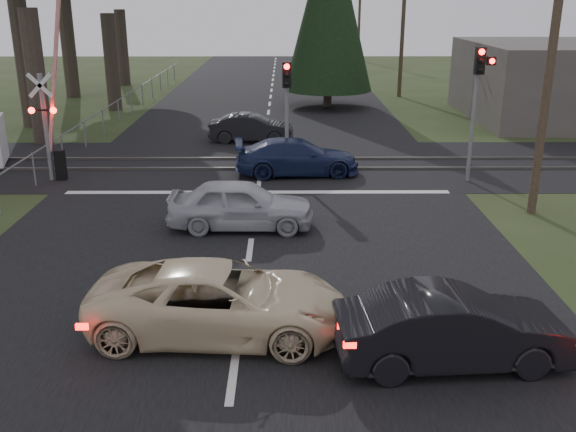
{
  "coord_description": "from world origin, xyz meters",
  "views": [
    {
      "loc": [
        0.91,
        -12.63,
        6.32
      ],
      "look_at": [
        0.99,
        1.96,
        1.3
      ],
      "focal_mm": 40.0,
      "sensor_mm": 36.0,
      "label": 1
    }
  ],
  "objects_px": {
    "cream_coupe": "(220,301)",
    "silver_car": "(241,205)",
    "traffic_signal_right": "(478,89)",
    "dark_hatchback": "(453,328)",
    "blue_sedan": "(297,157)",
    "utility_pole_far": "(359,12)",
    "crossing_signal": "(52,124)",
    "utility_pole_near": "(551,55)",
    "dark_car_far": "(251,128)",
    "utility_pole_mid": "(403,22)",
    "traffic_signal_center": "(287,98)"
  },
  "relations": [
    {
      "from": "crossing_signal",
      "to": "utility_pole_far",
      "type": "relative_size",
      "value": 0.77
    },
    {
      "from": "dark_car_far",
      "to": "utility_pole_near",
      "type": "bearing_deg",
      "value": -135.88
    },
    {
      "from": "utility_pole_mid",
      "to": "blue_sedan",
      "type": "height_order",
      "value": "utility_pole_mid"
    },
    {
      "from": "utility_pole_near",
      "to": "utility_pole_mid",
      "type": "height_order",
      "value": "same"
    },
    {
      "from": "utility_pole_far",
      "to": "traffic_signal_center",
      "type": "bearing_deg",
      "value": -99.6
    },
    {
      "from": "dark_hatchback",
      "to": "crossing_signal",
      "type": "bearing_deg",
      "value": 37.95
    },
    {
      "from": "traffic_signal_right",
      "to": "utility_pole_far",
      "type": "height_order",
      "value": "utility_pole_far"
    },
    {
      "from": "crossing_signal",
      "to": "blue_sedan",
      "type": "xyz_separation_m",
      "value": [
        8.65,
        0.74,
        -1.39
      ]
    },
    {
      "from": "crossing_signal",
      "to": "traffic_signal_right",
      "type": "bearing_deg",
      "value": -1.21
    },
    {
      "from": "dark_hatchback",
      "to": "blue_sedan",
      "type": "bearing_deg",
      "value": 6.65
    },
    {
      "from": "dark_car_far",
      "to": "crossing_signal",
      "type": "bearing_deg",
      "value": 136.32
    },
    {
      "from": "cream_coupe",
      "to": "silver_car",
      "type": "xyz_separation_m",
      "value": [
        0.02,
        6.06,
        0.0
      ]
    },
    {
      "from": "utility_pole_far",
      "to": "utility_pole_near",
      "type": "bearing_deg",
      "value": -90.0
    },
    {
      "from": "crossing_signal",
      "to": "traffic_signal_right",
      "type": "distance_m",
      "value": 14.88
    },
    {
      "from": "crossing_signal",
      "to": "utility_pole_near",
      "type": "height_order",
      "value": "utility_pole_near"
    },
    {
      "from": "blue_sedan",
      "to": "utility_pole_far",
      "type": "bearing_deg",
      "value": -13.42
    },
    {
      "from": "utility_pole_near",
      "to": "cream_coupe",
      "type": "relative_size",
      "value": 1.79
    },
    {
      "from": "utility_pole_near",
      "to": "utility_pole_mid",
      "type": "xyz_separation_m",
      "value": [
        0.0,
        24.0,
        0.0
      ]
    },
    {
      "from": "cream_coupe",
      "to": "utility_pole_far",
      "type": "bearing_deg",
      "value": -5.48
    },
    {
      "from": "cream_coupe",
      "to": "blue_sedan",
      "type": "bearing_deg",
      "value": -4.8
    },
    {
      "from": "silver_car",
      "to": "dark_hatchback",
      "type": "bearing_deg",
      "value": -148.27
    },
    {
      "from": "utility_pole_mid",
      "to": "cream_coupe",
      "type": "bearing_deg",
      "value": -105.76
    },
    {
      "from": "traffic_signal_right",
      "to": "utility_pole_near",
      "type": "xyz_separation_m",
      "value": [
        0.95,
        -3.47,
        1.41
      ]
    },
    {
      "from": "utility_pole_mid",
      "to": "utility_pole_far",
      "type": "relative_size",
      "value": 1.0
    },
    {
      "from": "crossing_signal",
      "to": "blue_sedan",
      "type": "distance_m",
      "value": 8.79
    },
    {
      "from": "utility_pole_near",
      "to": "dark_car_far",
      "type": "height_order",
      "value": "utility_pole_near"
    },
    {
      "from": "traffic_signal_center",
      "to": "cream_coupe",
      "type": "bearing_deg",
      "value": -96.4
    },
    {
      "from": "traffic_signal_right",
      "to": "silver_car",
      "type": "height_order",
      "value": "traffic_signal_right"
    },
    {
      "from": "utility_pole_near",
      "to": "silver_car",
      "type": "height_order",
      "value": "utility_pole_near"
    },
    {
      "from": "crossing_signal",
      "to": "traffic_signal_center",
      "type": "bearing_deg",
      "value": 6.15
    },
    {
      "from": "crossing_signal",
      "to": "utility_pole_near",
      "type": "distance_m",
      "value": 16.44
    },
    {
      "from": "traffic_signal_right",
      "to": "utility_pole_mid",
      "type": "distance_m",
      "value": 20.6
    },
    {
      "from": "crossing_signal",
      "to": "silver_car",
      "type": "bearing_deg",
      "value": -36.24
    },
    {
      "from": "traffic_signal_center",
      "to": "dark_car_far",
      "type": "bearing_deg",
      "value": 105.99
    },
    {
      "from": "crossing_signal",
      "to": "utility_pole_mid",
      "type": "relative_size",
      "value": 0.77
    },
    {
      "from": "utility_pole_near",
      "to": "cream_coupe",
      "type": "bearing_deg",
      "value": -140.23
    },
    {
      "from": "utility_pole_far",
      "to": "cream_coupe",
      "type": "xyz_separation_m",
      "value": [
        -8.85,
        -56.37,
        -4.03
      ]
    },
    {
      "from": "traffic_signal_right",
      "to": "dark_car_far",
      "type": "distance_m",
      "value": 10.9
    },
    {
      "from": "traffic_signal_center",
      "to": "dark_hatchback",
      "type": "relative_size",
      "value": 0.97
    },
    {
      "from": "utility_pole_near",
      "to": "utility_pole_far",
      "type": "bearing_deg",
      "value": 90.0
    },
    {
      "from": "crossing_signal",
      "to": "blue_sedan",
      "type": "bearing_deg",
      "value": 4.9
    },
    {
      "from": "traffic_signal_right",
      "to": "cream_coupe",
      "type": "distance_m",
      "value": 13.66
    },
    {
      "from": "crossing_signal",
      "to": "utility_pole_mid",
      "type": "bearing_deg",
      "value": 52.03
    },
    {
      "from": "traffic_signal_right",
      "to": "dark_hatchback",
      "type": "height_order",
      "value": "traffic_signal_right"
    },
    {
      "from": "cream_coupe",
      "to": "dark_car_far",
      "type": "distance_m",
      "value": 17.58
    },
    {
      "from": "silver_car",
      "to": "cream_coupe",
      "type": "bearing_deg",
      "value": -179.09
    },
    {
      "from": "traffic_signal_center",
      "to": "silver_car",
      "type": "relative_size",
      "value": 0.99
    },
    {
      "from": "utility_pole_near",
      "to": "crossing_signal",
      "type": "bearing_deg",
      "value": 166.5
    },
    {
      "from": "utility_pole_far",
      "to": "blue_sedan",
      "type": "distance_m",
      "value": 45.22
    },
    {
      "from": "traffic_signal_right",
      "to": "utility_pole_far",
      "type": "distance_m",
      "value": 45.56
    }
  ]
}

